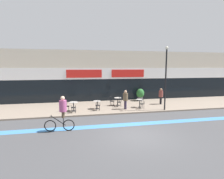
% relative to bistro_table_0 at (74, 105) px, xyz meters
% --- Properties ---
extents(ground_plane, '(120.00, 120.00, 0.00)m').
position_rel_bistro_table_0_xyz_m(ground_plane, '(3.52, -5.91, -0.67)').
color(ground_plane, '#424244').
extents(sidewalk_slab, '(40.00, 5.50, 0.12)m').
position_rel_bistro_table_0_xyz_m(sidewalk_slab, '(3.52, 1.34, -0.61)').
color(sidewalk_slab, gray).
rests_on(sidewalk_slab, ground).
extents(storefront_facade, '(40.00, 4.06, 5.60)m').
position_rel_bistro_table_0_xyz_m(storefront_facade, '(3.52, 6.06, 2.11)').
color(storefront_facade, beige).
rests_on(storefront_facade, ground).
extents(bike_lane_stripe, '(36.00, 0.70, 0.01)m').
position_rel_bistro_table_0_xyz_m(bike_lane_stripe, '(3.52, -3.95, -0.67)').
color(bike_lane_stripe, '#3D7AB7').
rests_on(bike_lane_stripe, ground).
extents(bistro_table_0, '(0.73, 0.73, 0.77)m').
position_rel_bistro_table_0_xyz_m(bistro_table_0, '(0.00, 0.00, 0.00)').
color(bistro_table_0, black).
rests_on(bistro_table_0, sidewalk_slab).
extents(bistro_table_1, '(0.68, 0.68, 0.72)m').
position_rel_bistro_table_0_xyz_m(bistro_table_1, '(2.02, 0.39, -0.04)').
color(bistro_table_1, black).
rests_on(bistro_table_1, sidewalk_slab).
extents(bistro_table_2, '(0.68, 0.68, 0.76)m').
position_rel_bistro_table_0_xyz_m(bistro_table_2, '(4.15, 1.43, -0.02)').
color(bistro_table_2, black).
rests_on(bistro_table_2, sidewalk_slab).
extents(bistro_table_3, '(0.62, 0.62, 0.75)m').
position_rel_bistro_table_0_xyz_m(bistro_table_3, '(5.94, 0.21, -0.03)').
color(bistro_table_3, black).
rests_on(bistro_table_3, sidewalk_slab).
extents(cafe_chair_0_near, '(0.41, 0.58, 0.90)m').
position_rel_bistro_table_0_xyz_m(cafe_chair_0_near, '(-0.00, -0.63, -0.04)').
color(cafe_chair_0_near, black).
rests_on(cafe_chair_0_near, sidewalk_slab).
extents(cafe_chair_0_side, '(0.59, 0.43, 0.90)m').
position_rel_bistro_table_0_xyz_m(cafe_chair_0_side, '(-0.63, -0.01, -0.04)').
color(cafe_chair_0_side, black).
rests_on(cafe_chair_0_side, sidewalk_slab).
extents(cafe_chair_1_near, '(0.42, 0.58, 0.90)m').
position_rel_bistro_table_0_xyz_m(cafe_chair_1_near, '(2.02, -0.24, -0.04)').
color(cafe_chair_1_near, black).
rests_on(cafe_chair_1_near, sidewalk_slab).
extents(cafe_chair_2_near, '(0.40, 0.58, 0.90)m').
position_rel_bistro_table_0_xyz_m(cafe_chair_2_near, '(4.15, 0.80, -0.04)').
color(cafe_chair_2_near, black).
rests_on(cafe_chair_2_near, sidewalk_slab).
extents(cafe_chair_2_side, '(0.59, 0.43, 0.90)m').
position_rel_bistro_table_0_xyz_m(cafe_chair_2_side, '(3.52, 1.42, -0.04)').
color(cafe_chair_2_side, black).
rests_on(cafe_chair_2_side, sidewalk_slab).
extents(cafe_chair_3_near, '(0.44, 0.59, 0.90)m').
position_rel_bistro_table_0_xyz_m(cafe_chair_3_near, '(5.95, -0.41, -0.04)').
color(cafe_chair_3_near, black).
rests_on(cafe_chair_3_near, sidewalk_slab).
extents(planter_pot, '(0.85, 0.85, 1.33)m').
position_rel_bistro_table_0_xyz_m(planter_pot, '(7.17, 3.32, 0.18)').
color(planter_pot, '#4C4C51').
rests_on(planter_pot, sidewalk_slab).
extents(lamp_post, '(0.26, 0.26, 5.40)m').
position_rel_bistro_table_0_xyz_m(lamp_post, '(7.74, -1.11, 2.55)').
color(lamp_post, black).
rests_on(lamp_post, sidewalk_slab).
extents(cyclist_0, '(1.77, 0.54, 2.11)m').
position_rel_bistro_table_0_xyz_m(cyclist_0, '(-0.59, -4.32, 0.54)').
color(cyclist_0, black).
rests_on(cyclist_0, ground).
extents(pedestrian_near_end, '(0.51, 0.51, 1.67)m').
position_rel_bistro_table_0_xyz_m(pedestrian_near_end, '(4.47, -0.16, 0.44)').
color(pedestrian_near_end, '#382D47').
rests_on(pedestrian_near_end, sidewalk_slab).
extents(pedestrian_far_end, '(0.44, 0.44, 1.59)m').
position_rel_bistro_table_0_xyz_m(pedestrian_far_end, '(8.53, 1.18, 0.39)').
color(pedestrian_far_end, black).
rests_on(pedestrian_far_end, sidewalk_slab).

